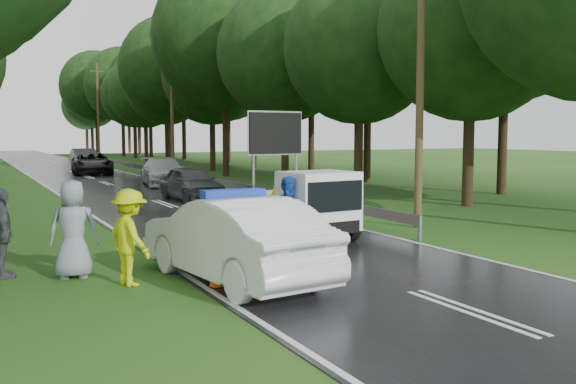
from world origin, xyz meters
TOP-DOWN VIEW (x-y plane):
  - ground at (0.00, 0.00)m, footprint 160.00×160.00m
  - road at (0.00, 30.00)m, footprint 7.00×140.00m
  - guardrail at (3.70, 29.67)m, footprint 0.12×60.06m
  - utility_pole_near at (5.20, 2.00)m, footprint 1.40×0.24m
  - utility_pole_mid at (5.20, 28.00)m, footprint 1.40×0.24m
  - utility_pole_far at (5.20, 54.00)m, footprint 1.40×0.24m
  - police_sedan at (-2.66, -2.19)m, footprint 2.44×5.29m
  - work_truck at (0.90, 1.94)m, footprint 2.37×4.60m
  - barrier at (0.80, 1.68)m, footprint 2.59×0.61m
  - officer at (0.36, 2.00)m, footprint 0.83×0.76m
  - civilian at (-0.04, 0.50)m, footprint 1.13×1.05m
  - bystander_left at (-4.55, -1.53)m, footprint 1.01×1.36m
  - bystander_mid at (-6.72, 0.25)m, footprint 0.55×1.12m
  - bystander_right at (-5.43, -0.39)m, footprint 1.12×0.88m
  - queue_car_first at (1.51, 13.00)m, footprint 2.00×4.48m
  - queue_car_second at (2.60, 21.15)m, footprint 2.85×5.56m
  - queue_car_third at (0.80, 32.99)m, footprint 3.21×5.92m
  - queue_car_fourth at (1.53, 40.68)m, footprint 1.81×5.04m
  - cone_near_left at (-3.13, -2.46)m, footprint 0.35×0.35m
  - cone_center at (-1.00, 0.00)m, footprint 0.37×0.37m
  - cone_far at (0.37, 3.26)m, footprint 0.33×0.33m
  - cone_left_mid at (-2.00, 2.63)m, footprint 0.36×0.36m
  - cone_right at (2.40, 3.05)m, footprint 0.36×0.36m

SIDE VIEW (x-z plane):
  - ground at x=0.00m, z-range 0.00..0.00m
  - road at x=0.00m, z-range 0.00..0.02m
  - cone_far at x=0.37m, z-range -0.01..0.70m
  - cone_near_left at x=-3.13m, z-range -0.01..0.74m
  - cone_right at x=2.40m, z-range -0.01..0.75m
  - cone_left_mid at x=-2.00m, z-range -0.01..0.76m
  - cone_center at x=-1.00m, z-range -0.01..0.77m
  - guardrail at x=3.70m, z-range 0.20..0.90m
  - queue_car_first at x=1.51m, z-range 0.00..1.50m
  - queue_car_second at x=2.60m, z-range 0.00..1.54m
  - queue_car_third at x=0.80m, z-range 0.00..1.58m
  - barrier at x=0.80m, z-range 0.28..1.37m
  - queue_car_fourth at x=1.53m, z-range 0.00..1.65m
  - police_sedan at x=-2.66m, z-range -0.08..1.77m
  - bystander_mid at x=-6.72m, z-range 0.00..1.84m
  - civilian at x=-0.04m, z-range 0.00..1.85m
  - bystander_left at x=-4.55m, z-range 0.00..1.88m
  - officer at x=0.36m, z-range 0.00..1.90m
  - work_truck at x=0.90m, z-range -0.81..2.72m
  - bystander_right at x=-5.43m, z-range 0.00..2.01m
  - utility_pole_near at x=5.20m, z-range 0.06..10.06m
  - utility_pole_mid at x=5.20m, z-range 0.06..10.06m
  - utility_pole_far at x=5.20m, z-range 0.06..10.06m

